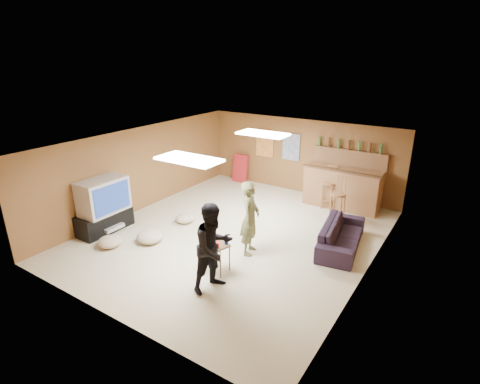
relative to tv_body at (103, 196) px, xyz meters
The scene contains 32 objects.
ground 3.18m from the tv_body, 29.51° to the left, with size 7.00×7.00×0.00m, color #C0B693.
ceiling 3.31m from the tv_body, 29.51° to the left, with size 6.00×7.00×0.02m, color silver.
wall_back 5.66m from the tv_body, 62.08° to the left, with size 6.00×0.02×2.20m, color brown.
wall_front 3.33m from the tv_body, 37.04° to the right, with size 6.00×0.02×2.20m, color brown.
wall_left 1.55m from the tv_body, 103.13° to the left, with size 0.02×7.00×2.20m, color brown.
wall_right 5.85m from the tv_body, 14.87° to the left, with size 0.02×7.00×2.20m, color brown.
tv_stand 0.65m from the tv_body, behind, with size 0.55×1.30×0.50m, color black.
dvd_box 0.76m from the tv_body, ahead, with size 0.35×0.50×0.08m, color #B2B2B7.
tv_body is the anchor object (origin of this frame).
tv_screen 0.31m from the tv_body, ahead, with size 0.02×0.95×0.65m, color navy.
bar_counter 6.09m from the tv_body, 47.00° to the left, with size 2.00×0.60×1.10m, color brown.
bar_lip 5.91m from the tv_body, 45.34° to the left, with size 2.10×0.12×0.05m, color #402714.
bar_shelf 6.45m from the tv_body, 49.74° to the left, with size 2.00×0.18×0.05m, color brown.
bar_backing 6.44m from the tv_body, 49.85° to the left, with size 2.00×0.14×0.60m, color brown.
poster_left 5.19m from the tv_body, 73.70° to the left, with size 0.60×0.03×0.85m, color #BF3F26.
poster_right 5.51m from the tv_body, 64.65° to the left, with size 0.55×0.03×0.80m, color #334C99.
folding_chair_stack 4.86m from the tv_body, 82.29° to the left, with size 0.50×0.14×0.90m, color #B22026.
ceiling_panel_front 2.94m from the tv_body, ahead, with size 1.20×0.60×0.04m, color white.
ceiling_panel_back 3.99m from the tv_body, 45.54° to the left, with size 1.20×0.60×0.04m, color white.
person_olive 3.50m from the tv_body, 16.34° to the left, with size 0.58×0.38×1.59m, color brown.
person_black 3.53m from the tv_body, ahead, with size 0.80×0.62×1.64m, color black.
sofa 5.44m from the tv_body, 24.75° to the left, with size 1.92×0.75×0.56m, color black.
tray_table 3.26m from the tv_body, ahead, with size 0.46×0.36×0.59m, color #402714.
cup_red_near 3.10m from the tv_body, ahead, with size 0.08×0.08×0.11m, color red.
cup_red_far 3.32m from the tv_body, ahead, with size 0.08×0.08×0.10m, color red.
cup_blue 3.38m from the tv_body, ahead, with size 0.07×0.07×0.10m, color navy.
bar_stool_left 5.71m from the tv_body, 47.24° to the left, with size 0.38×0.38×1.19m, color brown, non-canonical shape.
bar_stool_right 5.61m from the tv_body, 38.82° to the left, with size 0.35×0.35×1.09m, color brown, non-canonical shape.
cushion_near_tv 1.47m from the tv_body, ahead, with size 0.59×0.59×0.26m, color tan.
cushion_mid 2.00m from the tv_body, 48.54° to the left, with size 0.47×0.47×0.21m, color tan.
cushion_far 1.13m from the tv_body, 34.82° to the right, with size 0.52×0.52×0.24m, color tan.
bottle_row 6.41m from the tv_body, 50.03° to the left, with size 1.76×0.08×0.26m, color #3F7233, non-canonical shape.
Camera 1 is at (4.36, -6.51, 4.00)m, focal length 28.00 mm.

